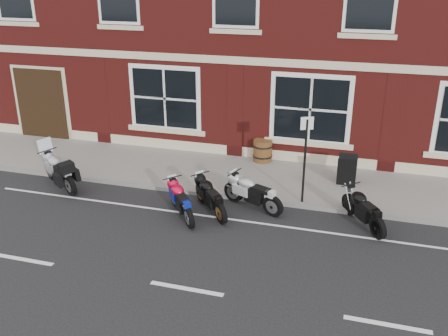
# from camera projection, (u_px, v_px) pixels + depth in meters

# --- Properties ---
(ground) EXTENTS (80.00, 80.00, 0.00)m
(ground) POSITION_uv_depth(u_px,v_px,m) (226.00, 222.00, 13.03)
(ground) COLOR black
(ground) RESTS_ON ground
(sidewalk) EXTENTS (30.00, 3.00, 0.12)m
(sidewalk) POSITION_uv_depth(u_px,v_px,m) (253.00, 177.00, 15.68)
(sidewalk) COLOR slate
(sidewalk) RESTS_ON ground
(kerb) EXTENTS (30.00, 0.16, 0.12)m
(kerb) POSITION_uv_depth(u_px,v_px,m) (240.00, 198.00, 14.27)
(kerb) COLOR slate
(kerb) RESTS_ON ground
(moto_touring_silver) EXTENTS (1.81, 1.32, 1.39)m
(moto_touring_silver) POSITION_uv_depth(u_px,v_px,m) (59.00, 169.00, 14.96)
(moto_touring_silver) COLOR black
(moto_touring_silver) RESTS_ON ground
(moto_sport_red) EXTENTS (1.26, 1.57, 0.85)m
(moto_sport_red) POSITION_uv_depth(u_px,v_px,m) (182.00, 199.00, 13.21)
(moto_sport_red) COLOR black
(moto_sport_red) RESTS_ON ground
(moto_sport_black) EXTENTS (1.35, 1.54, 0.87)m
(moto_sport_black) POSITION_uv_depth(u_px,v_px,m) (211.00, 195.00, 13.43)
(moto_sport_black) COLOR black
(moto_sport_black) RESTS_ON ground
(moto_sport_silver) EXTENTS (1.84, 0.94, 0.89)m
(moto_sport_silver) POSITION_uv_depth(u_px,v_px,m) (252.00, 191.00, 13.63)
(moto_sport_silver) COLOR black
(moto_sport_silver) RESTS_ON ground
(moto_naked_black) EXTENTS (1.17, 1.67, 0.87)m
(moto_naked_black) POSITION_uv_depth(u_px,v_px,m) (364.00, 208.00, 12.73)
(moto_naked_black) COLOR black
(moto_naked_black) RESTS_ON ground
(a_board_sign) EXTENTS (0.56, 0.37, 0.92)m
(a_board_sign) POSITION_uv_depth(u_px,v_px,m) (347.00, 170.00, 14.82)
(a_board_sign) COLOR black
(a_board_sign) RESTS_ON sidewalk
(barrel_planter) EXTENTS (0.66, 0.66, 0.73)m
(barrel_planter) POSITION_uv_depth(u_px,v_px,m) (263.00, 151.00, 16.66)
(barrel_planter) COLOR #423111
(barrel_planter) RESTS_ON sidewalk
(parking_sign) EXTENTS (0.33, 0.16, 2.45)m
(parking_sign) POSITION_uv_depth(u_px,v_px,m) (305.00, 154.00, 13.38)
(parking_sign) COLOR black
(parking_sign) RESTS_ON sidewalk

